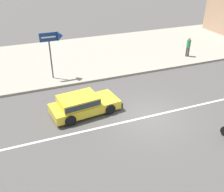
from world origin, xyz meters
name	(u,v)px	position (x,y,z in m)	size (l,w,h in m)	color
ground_plane	(148,117)	(0.00, 0.00, 0.00)	(160.00, 160.00, 0.00)	#4C4947
lane_centre_stripe	(148,117)	(0.00, 0.00, 0.00)	(50.40, 0.14, 0.01)	silver
kerb_strip	(92,55)	(0.00, 10.21, 0.07)	(68.00, 10.00, 0.15)	#9E9384
hatchback_yellow_1	(83,104)	(-3.24, 1.67, 0.59)	(4.03, 2.11, 1.10)	yellow
arrow_signboard	(57,39)	(-3.47, 6.57, 2.89)	(1.54, 0.64, 3.25)	#4C4C51
pedestrian_by_shop	(188,45)	(7.35, 6.81, 1.09)	(0.34, 0.34, 1.61)	#4C4238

